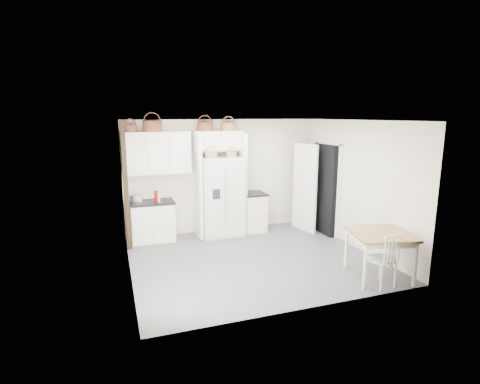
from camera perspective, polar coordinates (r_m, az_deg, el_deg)
name	(u,v)px	position (r m, az deg, el deg)	size (l,w,h in m)	color
floor	(253,259)	(7.27, 2.01, -10.13)	(4.50, 4.50, 0.00)	#3C3C41
ceiling	(254,120)	(6.75, 2.17, 10.84)	(4.50, 4.50, 0.00)	white
wall_back	(223,176)	(8.75, -2.66, 2.47)	(4.50, 4.50, 0.00)	beige
wall_left	(126,201)	(6.44, -16.92, -1.36)	(4.00, 4.00, 0.00)	beige
wall_right	(357,185)	(7.97, 17.35, 1.04)	(4.00, 4.00, 0.00)	beige
refrigerator	(221,196)	(8.46, -2.94, -0.66)	(0.92, 0.74, 1.79)	silver
base_cab_left	(153,222)	(8.34, -13.19, -4.49)	(0.91, 0.57, 0.84)	silver
base_cab_right	(253,212)	(8.86, 2.03, -3.12)	(0.50, 0.59, 0.87)	silver
dining_table	(379,255)	(6.78, 20.40, -8.98)	(0.94, 0.94, 0.78)	brown
windsor_chair	(382,259)	(6.42, 20.78, -9.55)	(0.45, 0.41, 0.91)	silver
counter_left	(152,202)	(8.23, -13.33, -1.54)	(0.95, 0.61, 0.04)	black
counter_right	(253,194)	(8.76, 2.05, -0.24)	(0.54, 0.63, 0.04)	black
toaster	(137,199)	(8.13, -15.49, -1.03)	(0.26, 0.15, 0.18)	silver
cookbook_red	(156,197)	(8.13, -12.65, -0.68)	(0.03, 0.16, 0.24)	#B5200B
cookbook_cream	(159,196)	(8.14, -12.28, -0.67)	(0.03, 0.15, 0.23)	beige
basket_upper_a	(130,128)	(8.13, -16.37, 9.30)	(0.27, 0.27, 0.15)	#582F20
basket_upper_b	(152,126)	(8.17, -13.21, 9.74)	(0.39, 0.39, 0.23)	#582F20
basket_bridge_a	(205,127)	(8.36, -5.36, 9.90)	(0.34, 0.34, 0.19)	#582F20
basket_bridge_b	(228,127)	(8.51, -1.77, 9.93)	(0.31, 0.31, 0.18)	brown
basket_fridge_a	(211,154)	(8.15, -4.41, 5.73)	(0.27, 0.27, 0.15)	brown
basket_fridge_b	(231,154)	(8.28, -1.32, 5.78)	(0.23, 0.23, 0.12)	brown
upper_cabinet	(157,153)	(8.21, -12.49, 5.83)	(1.40, 0.34, 0.90)	silver
bridge_cabinet	(218,141)	(8.45, -3.36, 7.77)	(1.12, 0.34, 0.45)	silver
fridge_panel_left	(198,186)	(8.33, -6.41, 0.89)	(0.08, 0.60, 2.30)	silver
fridge_panel_right	(241,183)	(8.61, 0.22, 1.31)	(0.08, 0.60, 2.30)	silver
trim_post	(126,187)	(7.77, -17.00, 0.79)	(0.09, 0.09, 2.60)	black
doorway_void	(326,189)	(8.78, 12.92, 0.40)	(0.18, 0.85, 2.05)	black
door_slab	(305,188)	(8.88, 9.81, 0.65)	(0.80, 0.04, 2.05)	white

